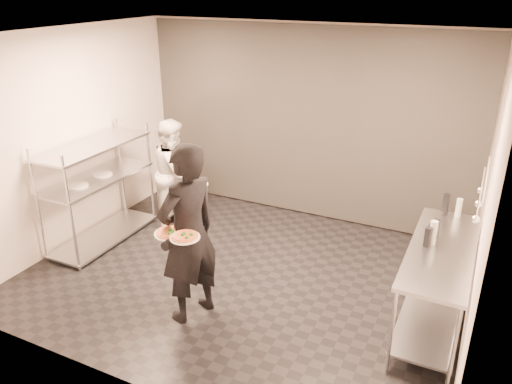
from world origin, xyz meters
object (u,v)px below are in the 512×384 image
at_px(waiter, 188,234).
at_px(bottle_dark, 446,204).
at_px(salad_plate, 196,182).
at_px(pizza_plate_near, 170,232).
at_px(bottle_green, 433,233).
at_px(pos_monitor, 432,233).
at_px(pass_rack, 98,188).
at_px(prep_counter, 438,274).
at_px(chef, 174,172).
at_px(pizza_plate_far, 185,237).
at_px(bottle_clear, 459,208).

distance_m(waiter, bottle_dark, 2.82).
relative_size(salad_plate, bottle_dark, 1.06).
height_order(pizza_plate_near, bottle_green, bottle_green).
relative_size(pos_monitor, bottle_dark, 1.15).
xyz_separation_m(pass_rack, salad_plate, (1.91, -0.58, 0.62)).
bearing_deg(pass_rack, pizza_plate_near, -29.01).
relative_size(waiter, pos_monitor, 6.90).
xyz_separation_m(pass_rack, prep_counter, (4.33, 0.00, -0.14)).
bearing_deg(chef, pizza_plate_near, -167.66).
distance_m(pos_monitor, bottle_dark, 0.72).
xyz_separation_m(waiter, pizza_plate_far, (0.12, -0.23, 0.12)).
distance_m(prep_counter, waiter, 2.52).
height_order(waiter, pos_monitor, waiter).
distance_m(salad_plate, bottle_dark, 2.74).
height_order(prep_counter, pos_monitor, pos_monitor).
bearing_deg(salad_plate, waiter, -74.20).
xyz_separation_m(pizza_plate_far, bottle_green, (2.10, 1.16, -0.03)).
height_order(pos_monitor, bottle_dark, bottle_dark).
xyz_separation_m(bottle_green, bottle_clear, (0.17, 0.77, -0.02)).
height_order(pass_rack, bottle_dark, pass_rack).
height_order(pass_rack, chef, chef).
relative_size(pass_rack, bottle_clear, 7.58).
height_order(bottle_green, bottle_dark, bottle_green).
bearing_deg(pass_rack, bottle_dark, 10.69).
height_order(salad_plate, bottle_clear, salad_plate).
height_order(prep_counter, bottle_green, bottle_green).
bearing_deg(bottle_clear, prep_counter, -94.36).
height_order(chef, bottle_dark, chef).
height_order(waiter, pizza_plate_near, waiter).
relative_size(pass_rack, chef, 1.03).
bearing_deg(bottle_clear, chef, 178.66).
relative_size(waiter, bottle_green, 7.63).
xyz_separation_m(pos_monitor, bottle_green, (0.01, -0.05, 0.03)).
relative_size(prep_counter, bottle_dark, 7.41).
bearing_deg(bottle_green, pizza_plate_near, -154.85).
xyz_separation_m(pizza_plate_near, pizza_plate_far, (0.22, -0.07, 0.04)).
distance_m(pizza_plate_far, bottle_clear, 2.98).
distance_m(prep_counter, pos_monitor, 0.42).
height_order(salad_plate, bottle_dark, salad_plate).
bearing_deg(bottle_dark, waiter, -142.96).
bearing_deg(prep_counter, chef, 166.60).
height_order(waiter, bottle_clear, waiter).
distance_m(pizza_plate_far, bottle_green, 2.40).
bearing_deg(prep_counter, pizza_plate_near, -156.41).
distance_m(pizza_plate_near, bottle_green, 2.56).
xyz_separation_m(prep_counter, pos_monitor, (-0.12, 0.08, 0.39)).
relative_size(pizza_plate_near, salad_plate, 1.25).
relative_size(waiter, bottle_clear, 9.10).
height_order(salad_plate, bottle_green, salad_plate).
distance_m(waiter, bottle_clear, 2.93).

